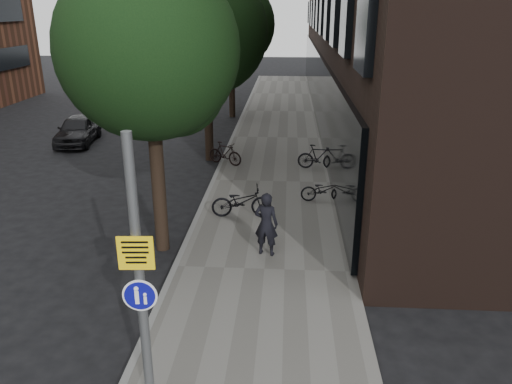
# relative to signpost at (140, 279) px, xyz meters

# --- Properties ---
(ground) EXTENTS (120.00, 120.00, 0.00)m
(ground) POSITION_rel_signpost_xyz_m (1.40, 1.23, -2.43)
(ground) COLOR black
(ground) RESTS_ON ground
(sidewalk) EXTENTS (4.50, 60.00, 0.12)m
(sidewalk) POSITION_rel_signpost_xyz_m (1.65, 11.23, -2.37)
(sidewalk) COLOR #66635E
(sidewalk) RESTS_ON ground
(curb_edge) EXTENTS (0.15, 60.00, 0.13)m
(curb_edge) POSITION_rel_signpost_xyz_m (-0.60, 11.23, -2.36)
(curb_edge) COLOR slate
(curb_edge) RESTS_ON ground
(street_tree_near) EXTENTS (4.40, 4.40, 7.50)m
(street_tree_near) POSITION_rel_signpost_xyz_m (-1.13, 5.87, 2.68)
(street_tree_near) COLOR black
(street_tree_near) RESTS_ON ground
(street_tree_mid) EXTENTS (5.00, 5.00, 7.80)m
(street_tree_mid) POSITION_rel_signpost_xyz_m (-1.13, 14.37, 2.69)
(street_tree_mid) COLOR black
(street_tree_mid) RESTS_ON ground
(street_tree_far) EXTENTS (5.00, 5.00, 7.80)m
(street_tree_far) POSITION_rel_signpost_xyz_m (-1.13, 23.37, 2.69)
(street_tree_far) COLOR black
(street_tree_far) RESTS_ON ground
(signpost) EXTENTS (0.53, 0.15, 4.57)m
(signpost) POSITION_rel_signpost_xyz_m (0.00, 0.00, 0.00)
(signpost) COLOR #595B5E
(signpost) RESTS_ON sidewalk
(pedestrian) EXTENTS (0.70, 0.53, 1.71)m
(pedestrian) POSITION_rel_signpost_xyz_m (1.66, 5.37, -1.45)
(pedestrian) COLOR black
(pedestrian) RESTS_ON sidewalk
(parked_bike_facade_near) EXTENTS (1.56, 0.61, 0.81)m
(parked_bike_facade_near) POSITION_rel_signpost_xyz_m (3.40, 9.29, -1.90)
(parked_bike_facade_near) COLOR black
(parked_bike_facade_near) RESTS_ON sidewalk
(parked_bike_facade_far) EXTENTS (1.70, 0.64, 1.00)m
(parked_bike_facade_far) POSITION_rel_signpost_xyz_m (3.40, 12.83, -1.81)
(parked_bike_facade_far) COLOR black
(parked_bike_facade_far) RESTS_ON sidewalk
(parked_bike_curb_near) EXTENTS (1.93, 0.90, 0.97)m
(parked_bike_curb_near) POSITION_rel_signpost_xyz_m (0.78, 7.85, -1.82)
(parked_bike_curb_near) COLOR black
(parked_bike_curb_near) RESTS_ON sidewalk
(parked_bike_curb_far) EXTENTS (1.60, 1.09, 0.94)m
(parked_bike_curb_far) POSITION_rel_signpost_xyz_m (-0.40, 13.21, -1.83)
(parked_bike_curb_far) COLOR black
(parked_bike_curb_far) RESTS_ON sidewalk
(parked_car_near) EXTENTS (2.03, 4.08, 1.34)m
(parked_car_near) POSITION_rel_signpost_xyz_m (-7.98, 16.63, -1.76)
(parked_car_near) COLOR black
(parked_car_near) RESTS_ON ground
(parked_car_mid) EXTENTS (1.45, 3.38, 1.08)m
(parked_car_mid) POSITION_rel_signpost_xyz_m (-8.80, 23.91, -1.88)
(parked_car_mid) COLOR #571B18
(parked_car_mid) RESTS_ON ground
(parked_car_far) EXTENTS (1.57, 3.77, 1.09)m
(parked_car_far) POSITION_rel_signpost_xyz_m (-7.55, 30.22, -1.88)
(parked_car_far) COLOR black
(parked_car_far) RESTS_ON ground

